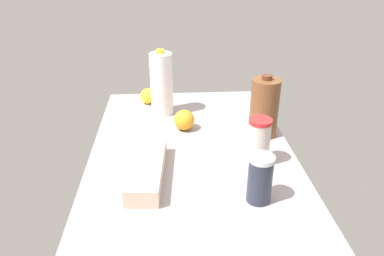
{
  "coord_description": "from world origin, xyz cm",
  "views": [
    {
      "loc": [
        121.31,
        -7.94,
        74.96
      ],
      "look_at": [
        0.0,
        0.0,
        13.0
      ],
      "focal_mm": 35.0,
      "sensor_mm": 36.0,
      "label": 1
    }
  ],
  "objects_px": {
    "milk_jug": "(162,84)",
    "orange_loose": "(184,120)",
    "tumbler_cup": "(259,142)",
    "egg_carton": "(147,169)",
    "chocolate_milk_jug": "(264,107)",
    "shaker_bottle": "(260,179)",
    "lemon_near_front": "(148,96)"
  },
  "relations": [
    {
      "from": "chocolate_milk_jug",
      "to": "lemon_near_front",
      "type": "relative_size",
      "value": 3.39
    },
    {
      "from": "lemon_near_front",
      "to": "orange_loose",
      "type": "bearing_deg",
      "value": 29.22
    },
    {
      "from": "tumbler_cup",
      "to": "chocolate_milk_jug",
      "type": "xyz_separation_m",
      "value": [
        -0.22,
        0.07,
        0.03
      ]
    },
    {
      "from": "shaker_bottle",
      "to": "egg_carton",
      "type": "distance_m",
      "value": 0.38
    },
    {
      "from": "tumbler_cup",
      "to": "shaker_bottle",
      "type": "bearing_deg",
      "value": -11.63
    },
    {
      "from": "chocolate_milk_jug",
      "to": "milk_jug",
      "type": "relative_size",
      "value": 0.85
    },
    {
      "from": "egg_carton",
      "to": "orange_loose",
      "type": "relative_size",
      "value": 3.96
    },
    {
      "from": "milk_jug",
      "to": "egg_carton",
      "type": "bearing_deg",
      "value": -5.4
    },
    {
      "from": "lemon_near_front",
      "to": "orange_loose",
      "type": "xyz_separation_m",
      "value": [
        0.29,
        0.16,
        0.01
      ]
    },
    {
      "from": "chocolate_milk_jug",
      "to": "orange_loose",
      "type": "xyz_separation_m",
      "value": [
        -0.06,
        -0.32,
        -0.08
      ]
    },
    {
      "from": "milk_jug",
      "to": "orange_loose",
      "type": "height_order",
      "value": "milk_jug"
    },
    {
      "from": "orange_loose",
      "to": "milk_jug",
      "type": "bearing_deg",
      "value": -151.77
    },
    {
      "from": "tumbler_cup",
      "to": "chocolate_milk_jug",
      "type": "relative_size",
      "value": 0.68
    },
    {
      "from": "lemon_near_front",
      "to": "egg_carton",
      "type": "bearing_deg",
      "value": 1.94
    },
    {
      "from": "chocolate_milk_jug",
      "to": "shaker_bottle",
      "type": "bearing_deg",
      "value": -14.69
    },
    {
      "from": "orange_loose",
      "to": "egg_carton",
      "type": "bearing_deg",
      "value": -22.25
    },
    {
      "from": "milk_jug",
      "to": "tumbler_cup",
      "type": "bearing_deg",
      "value": 36.91
    },
    {
      "from": "shaker_bottle",
      "to": "egg_carton",
      "type": "bearing_deg",
      "value": -113.18
    },
    {
      "from": "chocolate_milk_jug",
      "to": "lemon_near_front",
      "type": "height_order",
      "value": "chocolate_milk_jug"
    },
    {
      "from": "shaker_bottle",
      "to": "lemon_near_front",
      "type": "bearing_deg",
      "value": -154.85
    },
    {
      "from": "milk_jug",
      "to": "lemon_near_front",
      "type": "distance_m",
      "value": 0.17
    },
    {
      "from": "shaker_bottle",
      "to": "milk_jug",
      "type": "bearing_deg",
      "value": -155.88
    },
    {
      "from": "tumbler_cup",
      "to": "shaker_bottle",
      "type": "height_order",
      "value": "tumbler_cup"
    },
    {
      "from": "tumbler_cup",
      "to": "chocolate_milk_jug",
      "type": "distance_m",
      "value": 0.23
    },
    {
      "from": "egg_carton",
      "to": "orange_loose",
      "type": "height_order",
      "value": "orange_loose"
    },
    {
      "from": "shaker_bottle",
      "to": "lemon_near_front",
      "type": "xyz_separation_m",
      "value": [
        -0.78,
        -0.37,
        -0.04
      ]
    },
    {
      "from": "lemon_near_front",
      "to": "orange_loose",
      "type": "relative_size",
      "value": 0.87
    },
    {
      "from": "shaker_bottle",
      "to": "orange_loose",
      "type": "height_order",
      "value": "shaker_bottle"
    },
    {
      "from": "chocolate_milk_jug",
      "to": "lemon_near_front",
      "type": "bearing_deg",
      "value": -126.42
    },
    {
      "from": "shaker_bottle",
      "to": "chocolate_milk_jug",
      "type": "height_order",
      "value": "chocolate_milk_jug"
    },
    {
      "from": "egg_carton",
      "to": "milk_jug",
      "type": "relative_size",
      "value": 1.14
    },
    {
      "from": "chocolate_milk_jug",
      "to": "lemon_near_front",
      "type": "distance_m",
      "value": 0.6
    }
  ]
}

